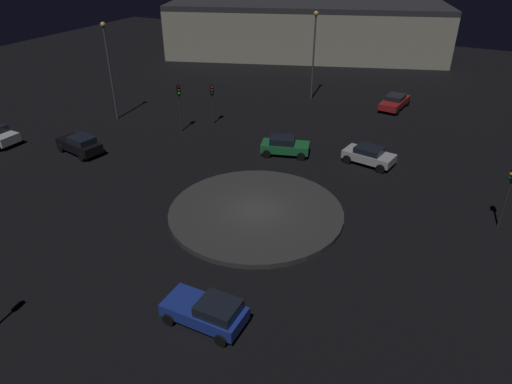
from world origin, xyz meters
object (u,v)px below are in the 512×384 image
(car_black, at_px, (80,144))
(car_red, at_px, (395,102))
(traffic_light_east, at_px, (510,185))
(car_blue, at_px, (207,311))
(traffic_light_northwest, at_px, (179,99))
(streetlamp_northwest, at_px, (109,63))
(traffic_light_northwest_near, at_px, (212,96))
(car_green, at_px, (285,146))
(car_silver, at_px, (369,155))
(store_building, at_px, (306,29))
(streetlamp_north, at_px, (314,45))

(car_black, distance_m, car_red, 30.52)
(car_black, distance_m, traffic_light_east, 31.25)
(car_blue, relative_size, traffic_light_northwest, 0.90)
(streetlamp_northwest, bearing_deg, traffic_light_northwest_near, 18.43)
(car_black, xyz_separation_m, car_green, (14.95, 7.30, -0.02))
(car_silver, xyz_separation_m, car_red, (-0.98, 13.93, -0.01))
(store_building, bearing_deg, car_blue, 87.56)
(car_black, relative_size, car_silver, 1.05)
(car_silver, xyz_separation_m, streetlamp_northwest, (-24.39, -1.06, 4.65))
(traffic_light_northwest_near, bearing_deg, car_green, 28.53)
(car_black, bearing_deg, traffic_light_east, -162.59)
(car_silver, xyz_separation_m, streetlamp_north, (-9.73, 13.14, 4.93))
(car_green, distance_m, streetlamp_north, 15.61)
(streetlamp_northwest, bearing_deg, car_silver, 2.49)
(car_silver, bearing_deg, store_building, 128.67)
(car_blue, height_order, store_building, store_building)
(car_green, relative_size, traffic_light_northwest_near, 1.12)
(car_green, bearing_deg, car_black, -170.46)
(traffic_light_east, relative_size, streetlamp_northwest, 0.46)
(traffic_light_northwest, bearing_deg, car_green, 35.43)
(traffic_light_northwest_near, height_order, streetlamp_northwest, streetlamp_northwest)
(traffic_light_northwest, bearing_deg, car_black, -82.90)
(traffic_light_east, bearing_deg, car_black, -14.81)
(car_green, bearing_deg, car_red, 53.42)
(car_blue, bearing_deg, traffic_light_east, -128.15)
(traffic_light_east, distance_m, streetlamp_northwest, 34.17)
(car_black, xyz_separation_m, store_building, (3.56, 40.77, 2.81))
(traffic_light_northwest_near, bearing_deg, car_red, 89.00)
(car_red, bearing_deg, store_building, 49.52)
(car_red, height_order, store_building, store_building)
(car_red, height_order, streetlamp_northwest, streetlamp_northwest)
(car_green, xyz_separation_m, traffic_light_east, (16.02, -3.71, 2.13))
(traffic_light_northwest, xyz_separation_m, streetlamp_northwest, (-7.45, -0.15, 2.36))
(car_blue, height_order, traffic_light_northwest_near, traffic_light_northwest_near)
(traffic_light_northwest, distance_m, traffic_light_northwest_near, 3.32)
(car_blue, xyz_separation_m, car_red, (1.28, 33.93, 0.01))
(streetlamp_north, xyz_separation_m, store_building, (-8.23, 18.99, -2.07))
(streetlamp_northwest, distance_m, store_building, 33.86)
(traffic_light_northwest, distance_m, streetlamp_north, 16.01)
(car_blue, relative_size, store_building, 0.10)
(traffic_light_northwest_near, distance_m, streetlamp_north, 12.86)
(car_green, height_order, store_building, store_building)
(streetlamp_north, bearing_deg, car_red, 5.21)
(car_blue, distance_m, car_black, 22.36)
(traffic_light_northwest, xyz_separation_m, store_building, (-1.02, 33.04, 0.57))
(car_silver, height_order, streetlamp_north, streetlamp_north)
(car_silver, relative_size, traffic_light_northwest, 0.95)
(car_blue, height_order, traffic_light_northwest, traffic_light_northwest)
(traffic_light_east, bearing_deg, car_green, -34.46)
(car_green, relative_size, traffic_light_northwest, 0.97)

